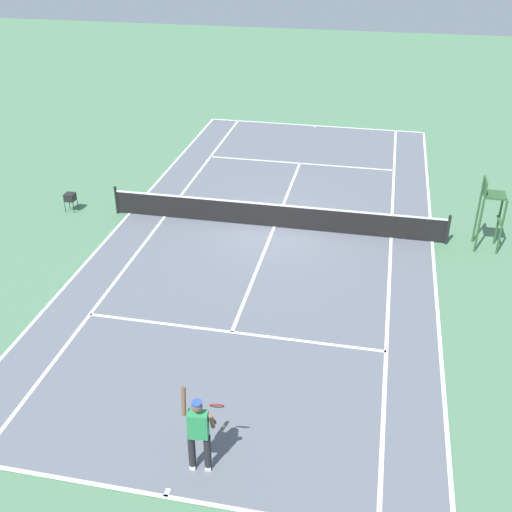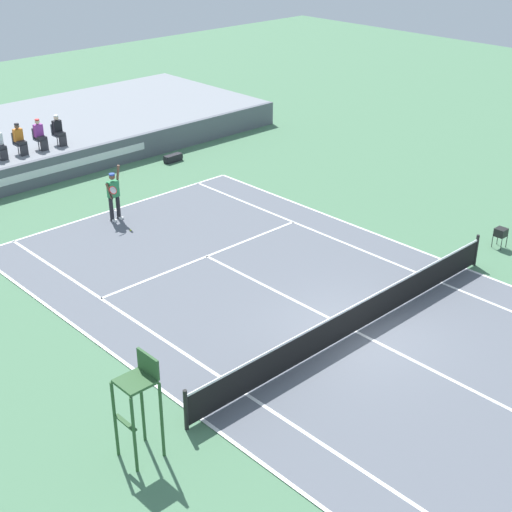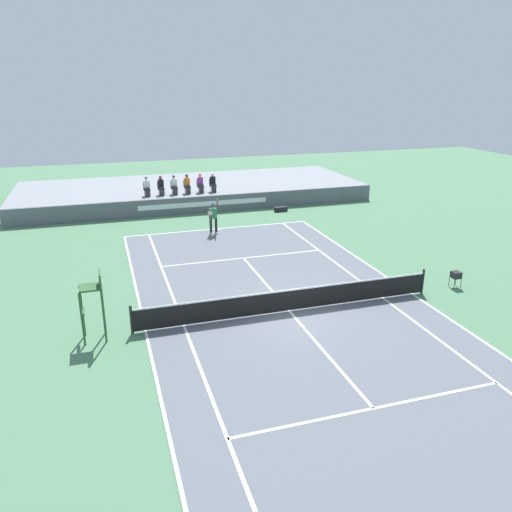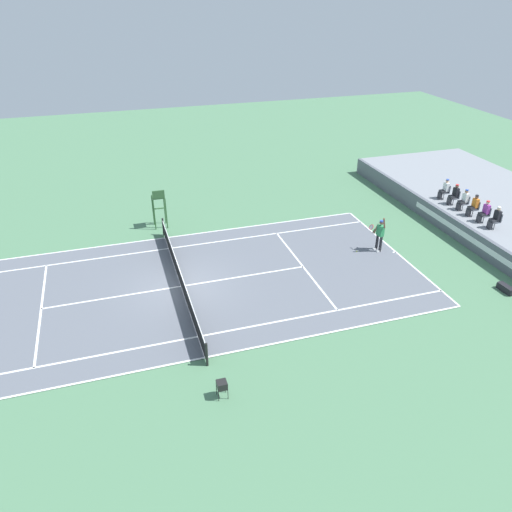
{
  "view_description": "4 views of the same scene",
  "coord_description": "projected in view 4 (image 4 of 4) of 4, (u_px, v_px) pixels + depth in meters",
  "views": [
    {
      "loc": [
        -3.43,
        19.69,
        10.15
      ],
      "look_at": [
        -0.14,
        3.87,
        1.0
      ],
      "focal_mm": 44.02,
      "sensor_mm": 36.0,
      "label": 1
    },
    {
      "loc": [
        -13.92,
        -10.76,
        10.99
      ],
      "look_at": [
        -0.14,
        3.87,
        1.0
      ],
      "focal_mm": 52.15,
      "sensor_mm": 36.0,
      "label": 2
    },
    {
      "loc": [
        -6.52,
        -16.48,
        8.52
      ],
      "look_at": [
        -0.14,
        3.87,
        1.0
      ],
      "focal_mm": 35.34,
      "sensor_mm": 36.0,
      "label": 3
    },
    {
      "loc": [
        20.5,
        -2.57,
        12.94
      ],
      "look_at": [
        -0.14,
        3.87,
        1.0
      ],
      "focal_mm": 34.62,
      "sensor_mm": 36.0,
      "label": 4
    }
  ],
  "objects": [
    {
      "name": "spectator_seated_3",
      "position": [
        474.0,
        206.0,
        28.42
      ],
      "size": [
        0.44,
        0.6,
        1.26
      ],
      "color": "#474C56",
      "rests_on": "bleacher_platform"
    },
    {
      "name": "barrier_wall",
      "position": [
        462.0,
        233.0,
        27.97
      ],
      "size": [
        24.89,
        0.25,
        1.12
      ],
      "color": "#565B66",
      "rests_on": "ground"
    },
    {
      "name": "spectator_seated_4",
      "position": [
        485.0,
        212.0,
        27.66
      ],
      "size": [
        0.44,
        0.6,
        1.26
      ],
      "color": "#474C56",
      "rests_on": "bleacher_platform"
    },
    {
      "name": "spectator_seated_5",
      "position": [
        496.0,
        218.0,
        26.93
      ],
      "size": [
        0.44,
        0.6,
        1.26
      ],
      "color": "#474C56",
      "rests_on": "bleacher_platform"
    },
    {
      "name": "tennis_player",
      "position": [
        380.0,
        234.0,
        26.85
      ],
      "size": [
        0.75,
        0.69,
        2.08
      ],
      "color": "#232328",
      "rests_on": "ground"
    },
    {
      "name": "equipment_bag",
      "position": [
        506.0,
        289.0,
        23.61
      ],
      "size": [
        0.91,
        0.36,
        0.32
      ],
      "color": "black",
      "rests_on": "ground"
    },
    {
      "name": "spectator_seated_1",
      "position": [
        454.0,
        195.0,
        29.9
      ],
      "size": [
        0.44,
        0.6,
        1.26
      ],
      "color": "#474C56",
      "rests_on": "bleacher_platform"
    },
    {
      "name": "ground_plane",
      "position": [
        181.0,
        287.0,
        24.05
      ],
      "size": [
        80.0,
        80.0,
        0.0
      ],
      "primitive_type": "plane",
      "color": "#4C7A56"
    },
    {
      "name": "tennis_ball",
      "position": [
        357.0,
        251.0,
        27.15
      ],
      "size": [
        0.07,
        0.07,
        0.07
      ],
      "primitive_type": "sphere",
      "color": "#D1E533",
      "rests_on": "ground"
    },
    {
      "name": "court",
      "position": [
        181.0,
        286.0,
        24.05
      ],
      "size": [
        11.08,
        23.88,
        0.03
      ],
      "color": "slate",
      "rests_on": "ground"
    },
    {
      "name": "spectator_seated_2",
      "position": [
        464.0,
        200.0,
        29.16
      ],
      "size": [
        0.44,
        0.6,
        1.26
      ],
      "color": "#474C56",
      "rests_on": "bleacher_platform"
    },
    {
      "name": "net",
      "position": [
        180.0,
        278.0,
        23.8
      ],
      "size": [
        11.98,
        0.1,
        1.07
      ],
      "color": "black",
      "rests_on": "ground"
    },
    {
      "name": "umpire_chair",
      "position": [
        159.0,
        203.0,
        29.25
      ],
      "size": [
        0.77,
        0.77,
        2.44
      ],
      "color": "#2D562D",
      "rests_on": "ground"
    },
    {
      "name": "ball_hopper",
      "position": [
        222.0,
        385.0,
        17.37
      ],
      "size": [
        0.36,
        0.36,
        0.7
      ],
      "color": "black",
      "rests_on": "ground"
    },
    {
      "name": "spectator_seated_0",
      "position": [
        445.0,
        189.0,
        30.69
      ],
      "size": [
        0.44,
        0.6,
        1.26
      ],
      "color": "#474C56",
      "rests_on": "bleacher_platform"
    }
  ]
}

